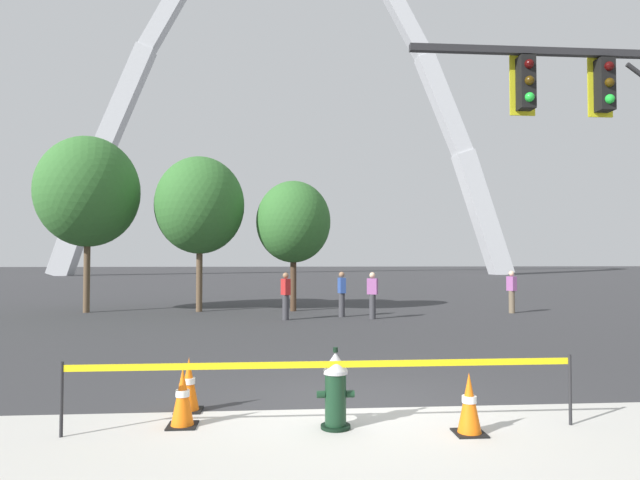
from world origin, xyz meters
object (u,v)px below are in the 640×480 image
at_px(traffic_cone_curb_edge, 183,398).
at_px(fire_hydrant, 335,390).
at_px(monument_arch, 288,107).
at_px(traffic_cone_mid_sidewalk, 189,385).
at_px(pedestrian_walking_left, 342,294).
at_px(traffic_cone_by_hydrant, 469,404).
at_px(pedestrian_near_trees, 372,295).
at_px(pedestrian_standing_center, 286,296).
at_px(pedestrian_walking_right, 512,291).

bearing_deg(traffic_cone_curb_edge, fire_hydrant, -6.44).
bearing_deg(monument_arch, traffic_cone_mid_sidewalk, -92.26).
relative_size(traffic_cone_mid_sidewalk, pedestrian_walking_left, 0.46).
distance_m(fire_hydrant, traffic_cone_by_hydrant, 1.59).
bearing_deg(pedestrian_near_trees, traffic_cone_by_hydrant, -94.51).
relative_size(traffic_cone_curb_edge, pedestrian_standing_center, 0.46).
bearing_deg(pedestrian_standing_center, traffic_cone_curb_edge, -97.09).
bearing_deg(pedestrian_standing_center, traffic_cone_by_hydrant, -80.45).
bearing_deg(fire_hydrant, traffic_cone_curb_edge, 173.56).
bearing_deg(pedestrian_standing_center, monument_arch, 88.98).
relative_size(traffic_cone_by_hydrant, pedestrian_near_trees, 0.46).
relative_size(traffic_cone_by_hydrant, pedestrian_walking_right, 0.46).
height_order(traffic_cone_by_hydrant, traffic_cone_curb_edge, same).
xyz_separation_m(pedestrian_standing_center, pedestrian_near_trees, (2.96, 0.08, 0.00)).
bearing_deg(monument_arch, pedestrian_near_trees, -87.43).
distance_m(traffic_cone_mid_sidewalk, pedestrian_standing_center, 10.84).
bearing_deg(pedestrian_walking_left, traffic_cone_by_hydrant, -89.90).
relative_size(traffic_cone_curb_edge, pedestrian_walking_right, 0.46).
bearing_deg(traffic_cone_mid_sidewalk, pedestrian_standing_center, 82.30).
distance_m(traffic_cone_by_hydrant, pedestrian_walking_left, 12.75).
bearing_deg(traffic_cone_by_hydrant, traffic_cone_mid_sidewalk, 160.56).
bearing_deg(traffic_cone_by_hydrant, monument_arch, 91.13).
bearing_deg(fire_hydrant, pedestrian_standing_center, 92.26).
xyz_separation_m(fire_hydrant, pedestrian_walking_left, (1.53, 12.40, 0.35)).
distance_m(traffic_cone_mid_sidewalk, traffic_cone_curb_edge, 0.67).
bearing_deg(monument_arch, pedestrian_walking_right, -80.42).
xyz_separation_m(fire_hydrant, monument_arch, (0.38, 58.92, 20.03)).
xyz_separation_m(fire_hydrant, pedestrian_near_trees, (2.50, 11.69, 0.35)).
xyz_separation_m(fire_hydrant, traffic_cone_by_hydrant, (1.55, -0.34, -0.11)).
bearing_deg(pedestrian_near_trees, monument_arch, 92.57).
relative_size(pedestrian_standing_center, pedestrian_near_trees, 1.00).
relative_size(traffic_cone_mid_sidewalk, pedestrian_standing_center, 0.46).
distance_m(monument_arch, pedestrian_walking_right, 50.33).
bearing_deg(pedestrian_walking_right, fire_hydrant, -121.40).
distance_m(fire_hydrant, traffic_cone_mid_sidewalk, 2.11).
height_order(fire_hydrant, pedestrian_walking_right, pedestrian_walking_right).
height_order(monument_arch, pedestrian_near_trees, monument_arch).
relative_size(traffic_cone_by_hydrant, pedestrian_standing_center, 0.46).
xyz_separation_m(traffic_cone_curb_edge, pedestrian_near_trees, (4.37, 11.48, 0.46)).
xyz_separation_m(fire_hydrant, pedestrian_walking_right, (8.09, 13.25, 0.35)).
xyz_separation_m(traffic_cone_by_hydrant, pedestrian_walking_left, (-0.02, 12.74, 0.46)).
bearing_deg(pedestrian_near_trees, pedestrian_walking_right, 15.62).
distance_m(fire_hydrant, monument_arch, 62.24).
distance_m(traffic_cone_mid_sidewalk, pedestrian_near_trees, 11.68).
bearing_deg(fire_hydrant, pedestrian_walking_left, 82.97).
xyz_separation_m(traffic_cone_by_hydrant, pedestrian_standing_center, (-2.01, 11.95, 0.46)).
distance_m(pedestrian_walking_left, pedestrian_near_trees, 1.21).
bearing_deg(pedestrian_standing_center, pedestrian_walking_right, 10.87).
distance_m(pedestrian_walking_left, pedestrian_walking_right, 6.61).
xyz_separation_m(fire_hydrant, traffic_cone_curb_edge, (-1.87, 0.21, -0.11)).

